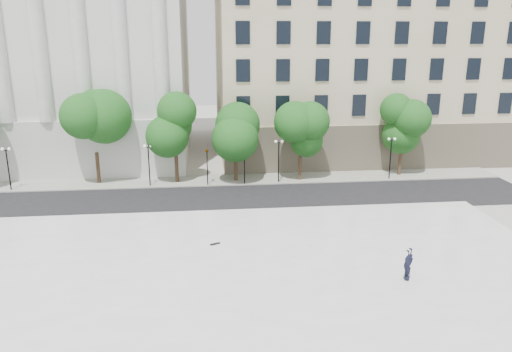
{
  "coord_description": "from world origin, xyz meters",
  "views": [
    {
      "loc": [
        0.07,
        -24.17,
        14.09
      ],
      "look_at": [
        3.63,
        10.0,
        4.35
      ],
      "focal_mm": 35.0,
      "sensor_mm": 36.0,
      "label": 1
    }
  ],
  "objects_px": {
    "person_lying": "(407,276)",
    "traffic_light_east": "(244,147)",
    "traffic_light_west": "(207,149)",
    "skateboard": "(215,244)"
  },
  "relations": [
    {
      "from": "person_lying",
      "to": "traffic_light_east",
      "type": "bearing_deg",
      "value": 71.62
    },
    {
      "from": "traffic_light_east",
      "to": "person_lying",
      "type": "xyz_separation_m",
      "value": [
        7.63,
        -21.45,
        -3.06
      ]
    },
    {
      "from": "traffic_light_east",
      "to": "person_lying",
      "type": "relative_size",
      "value": 2.22
    },
    {
      "from": "traffic_light_west",
      "to": "skateboard",
      "type": "relative_size",
      "value": 5.95
    },
    {
      "from": "traffic_light_west",
      "to": "skateboard",
      "type": "distance_m",
      "value": 15.51
    },
    {
      "from": "traffic_light_west",
      "to": "traffic_light_east",
      "type": "distance_m",
      "value": 3.59
    },
    {
      "from": "traffic_light_west",
      "to": "skateboard",
      "type": "height_order",
      "value": "traffic_light_west"
    },
    {
      "from": "person_lying",
      "to": "skateboard",
      "type": "relative_size",
      "value": 2.76
    },
    {
      "from": "traffic_light_west",
      "to": "traffic_light_east",
      "type": "bearing_deg",
      "value": -0.0
    },
    {
      "from": "skateboard",
      "to": "traffic_light_west",
      "type": "bearing_deg",
      "value": 68.09
    }
  ]
}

